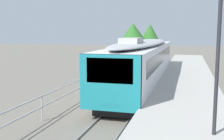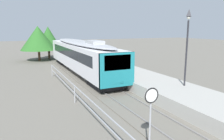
{
  "view_description": "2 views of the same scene",
  "coord_description": "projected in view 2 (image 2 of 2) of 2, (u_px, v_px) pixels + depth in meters",
  "views": [
    {
      "loc": [
        3.33,
        9.64,
        4.18
      ],
      "look_at": [
        -1.0,
        25.15,
        2.0
      ],
      "focal_mm": 44.24,
      "sensor_mm": 36.0,
      "label": 1
    },
    {
      "loc": [
        -6.85,
        7.24,
        4.96
      ],
      "look_at": [
        0.0,
        22.15,
        1.8
      ],
      "focal_mm": 34.76,
      "sensor_mm": 36.0,
      "label": 2
    }
  ],
  "objects": [
    {
      "name": "platform_lamp_mid_platform",
      "position": [
        188.0,
        33.0,
        14.92
      ],
      "size": [
        0.34,
        0.34,
        5.35
      ],
      "color": "#232328",
      "rests_on": "station_platform"
    },
    {
      "name": "station_platform",
      "position": [
        148.0,
        83.0,
        18.17
      ],
      "size": [
        3.9,
        60.0,
        0.9
      ],
      "primitive_type": "cube",
      "color": "#A8A59E",
      "rests_on": "ground"
    },
    {
      "name": "speed_limit_sign",
      "position": [
        151.0,
        105.0,
        8.16
      ],
      "size": [
        0.61,
        0.1,
        2.81
      ],
      "color": "#9EA0A5",
      "rests_on": "ground"
    },
    {
      "name": "tree_behind_carpark",
      "position": [
        48.0,
        37.0,
        35.47
      ],
      "size": [
        3.97,
        3.97,
        5.26
      ],
      "color": "brown",
      "rests_on": "ground"
    },
    {
      "name": "tree_behind_station_far",
      "position": [
        38.0,
        38.0,
        33.09
      ],
      "size": [
        5.39,
        5.39,
        5.32
      ],
      "color": "brown",
      "rests_on": "ground"
    },
    {
      "name": "track_rails",
      "position": [
        113.0,
        93.0,
        16.91
      ],
      "size": [
        3.2,
        60.0,
        0.14
      ],
      "color": "#6B665B",
      "rests_on": "ground"
    },
    {
      "name": "ground_plane",
      "position": [
        75.0,
        98.0,
        15.69
      ],
      "size": [
        160.0,
        160.0,
        0.0
      ],
      "primitive_type": "plane",
      "color": "#6B665B"
    },
    {
      "name": "commuter_train",
      "position": [
        81.0,
        54.0,
        24.09
      ],
      "size": [
        2.82,
        18.9,
        3.74
      ],
      "color": "silver",
      "rests_on": "track_rails"
    }
  ]
}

